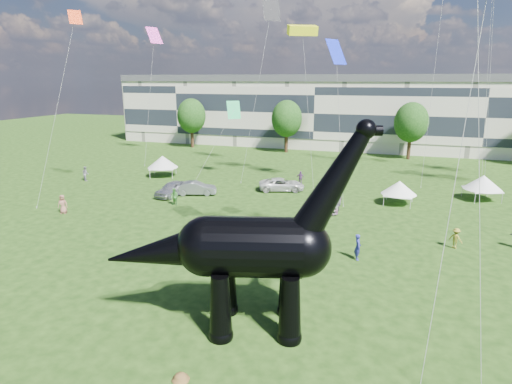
% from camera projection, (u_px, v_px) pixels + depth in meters
% --- Properties ---
extents(ground, '(220.00, 220.00, 0.00)m').
position_uv_depth(ground, '(249.00, 328.00, 21.87)').
color(ground, '#16330C').
rests_on(ground, ground).
extents(terrace_row, '(78.00, 11.00, 12.00)m').
position_uv_depth(terrace_row, '(320.00, 114.00, 79.59)').
color(terrace_row, beige).
rests_on(terrace_row, ground).
extents(tree_far_left, '(5.20, 5.20, 9.44)m').
position_uv_depth(tree_far_left, '(191.00, 113.00, 78.07)').
color(tree_far_left, '#382314').
rests_on(tree_far_left, ground).
extents(tree_mid_left, '(5.20, 5.20, 9.44)m').
position_uv_depth(tree_mid_left, '(287.00, 116.00, 72.51)').
color(tree_mid_left, '#382314').
rests_on(tree_mid_left, ground).
extents(tree_mid_right, '(5.20, 5.20, 9.44)m').
position_uv_depth(tree_mid_right, '(412.00, 119.00, 66.32)').
color(tree_mid_right, '#382314').
rests_on(tree_mid_right, ground).
extents(dinosaur_sculpture, '(13.44, 5.54, 11.02)m').
position_uv_depth(dinosaur_sculpture, '(244.00, 250.00, 21.06)').
color(dinosaur_sculpture, black).
rests_on(dinosaur_sculpture, ground).
extents(car_silver, '(2.56, 4.90, 1.59)m').
position_uv_depth(car_silver, '(173.00, 189.00, 46.41)').
color(car_silver, '#BBBBC0').
rests_on(car_silver, ground).
extents(car_grey, '(4.71, 3.02, 1.47)m').
position_uv_depth(car_grey, '(196.00, 188.00, 46.86)').
color(car_grey, slate).
rests_on(car_grey, ground).
extents(car_white, '(5.63, 3.88, 1.43)m').
position_uv_depth(car_white, '(282.00, 185.00, 48.55)').
color(car_white, silver).
rests_on(car_white, ground).
extents(car_dark, '(2.44, 5.39, 1.53)m').
position_uv_depth(car_dark, '(329.00, 201.00, 41.87)').
color(car_dark, '#595960').
rests_on(car_dark, ground).
extents(gazebo_near, '(3.73, 3.73, 2.42)m').
position_uv_depth(gazebo_near, '(399.00, 188.00, 43.08)').
color(gazebo_near, white).
rests_on(gazebo_near, ground).
extents(gazebo_far, '(4.83, 4.83, 2.64)m').
position_uv_depth(gazebo_far, '(483.00, 183.00, 44.59)').
color(gazebo_far, white).
rests_on(gazebo_far, ground).
extents(gazebo_left, '(4.97, 4.97, 2.71)m').
position_uv_depth(gazebo_left, '(163.00, 162.00, 55.43)').
color(gazebo_left, silver).
rests_on(gazebo_left, ground).
extents(visitors, '(56.18, 42.06, 1.87)m').
position_uv_depth(visitors, '(273.00, 222.00, 35.34)').
color(visitors, '#418A37').
rests_on(visitors, ground).
extents(kites, '(66.48, 50.87, 31.09)m').
position_uv_depth(kites, '(302.00, 30.00, 47.75)').
color(kites, red).
rests_on(kites, ground).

